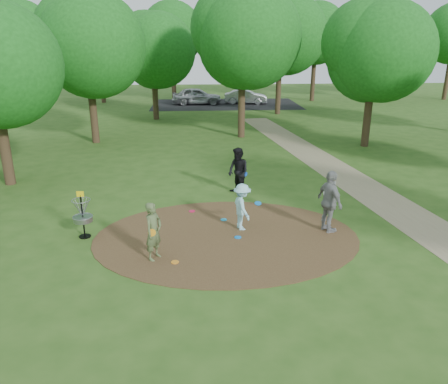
{
  "coord_description": "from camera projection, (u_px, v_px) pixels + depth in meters",
  "views": [
    {
      "loc": [
        -0.89,
        -12.6,
        5.95
      ],
      "look_at": [
        0.0,
        1.2,
        1.1
      ],
      "focal_mm": 35.0,
      "sensor_mm": 36.0,
      "label": 1
    }
  ],
  "objects": [
    {
      "name": "player_throwing_with_disc",
      "position": [
        242.0,
        207.0,
        14.21
      ],
      "size": [
        1.04,
        1.13,
        1.57
      ],
      "color": "#9CDDE9",
      "rests_on": "ground"
    },
    {
      "name": "ground",
      "position": [
        226.0,
        237.0,
        13.89
      ],
      "size": [
        100.0,
        100.0,
        0.0
      ],
      "primitive_type": "plane",
      "color": "#2D5119",
      "rests_on": "ground"
    },
    {
      "name": "disc_ground_red",
      "position": [
        192.0,
        211.0,
        15.9
      ],
      "size": [
        0.22,
        0.22,
        0.02
      ],
      "primitive_type": "cylinder",
      "color": "#CD1444",
      "rests_on": "dirt_clearing"
    },
    {
      "name": "disc_ground_cyan",
      "position": [
        224.0,
        220.0,
        15.15
      ],
      "size": [
        0.22,
        0.22,
        0.02
      ],
      "primitive_type": "cylinder",
      "color": "#1A9BD1",
      "rests_on": "dirt_clearing"
    },
    {
      "name": "disc_ground_orange",
      "position": [
        175.0,
        262.0,
        12.27
      ],
      "size": [
        0.22,
        0.22,
        0.02
      ],
      "primitive_type": "cylinder",
      "color": "orange",
      "rests_on": "dirt_clearing"
    },
    {
      "name": "footpath",
      "position": [
        397.0,
        209.0,
        16.17
      ],
      "size": [
        7.55,
        39.89,
        0.01
      ],
      "primitive_type": "cube",
      "rotation": [
        0.0,
        0.0,
        0.14
      ],
      "color": "#8C7A5B",
      "rests_on": "ground"
    },
    {
      "name": "parking_lot",
      "position": [
        225.0,
        104.0,
        42.26
      ],
      "size": [
        14.0,
        8.0,
        0.01
      ],
      "primitive_type": "cube",
      "color": "black",
      "rests_on": "ground"
    },
    {
      "name": "disc_ground_blue",
      "position": [
        238.0,
        237.0,
        13.8
      ],
      "size": [
        0.22,
        0.22,
        0.02
      ],
      "primitive_type": "cylinder",
      "color": "#0D7BE6",
      "rests_on": "dirt_clearing"
    },
    {
      "name": "player_observer_with_disc",
      "position": [
        154.0,
        231.0,
        12.24
      ],
      "size": [
        0.67,
        0.75,
        1.71
      ],
      "color": "#506238",
      "rests_on": "ground"
    },
    {
      "name": "car_left",
      "position": [
        197.0,
        96.0,
        41.86
      ],
      "size": [
        4.77,
        2.07,
        1.6
      ],
      "primitive_type": "imported",
      "rotation": [
        0.0,
        0.0,
        1.61
      ],
      "color": "#9A9BA1",
      "rests_on": "ground"
    },
    {
      "name": "player_walking_with_disc",
      "position": [
        238.0,
        172.0,
        17.39
      ],
      "size": [
        1.11,
        1.18,
        1.92
      ],
      "color": "black",
      "rests_on": "ground"
    },
    {
      "name": "tree_ring",
      "position": [
        241.0,
        54.0,
        21.59
      ],
      "size": [
        37.23,
        45.77,
        9.3
      ],
      "color": "#332316",
      "rests_on": "ground"
    },
    {
      "name": "disc_golf_basket",
      "position": [
        82.0,
        211.0,
        13.61
      ],
      "size": [
        0.63,
        0.63,
        1.54
      ],
      "color": "black",
      "rests_on": "ground"
    },
    {
      "name": "dirt_clearing",
      "position": [
        226.0,
        237.0,
        13.89
      ],
      "size": [
        8.4,
        8.4,
        0.02
      ],
      "primitive_type": "cylinder",
      "color": "#47301C",
      "rests_on": "ground"
    },
    {
      "name": "car_right",
      "position": [
        246.0,
        97.0,
        42.3
      ],
      "size": [
        4.28,
        1.99,
        1.36
      ],
      "primitive_type": "imported",
      "rotation": [
        0.0,
        0.0,
        1.43
      ],
      "color": "#929499",
      "rests_on": "ground"
    },
    {
      "name": "player_waiting_with_disc",
      "position": [
        330.0,
        202.0,
        13.97
      ],
      "size": [
        0.85,
        1.31,
        2.06
      ],
      "color": "gray",
      "rests_on": "ground"
    }
  ]
}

